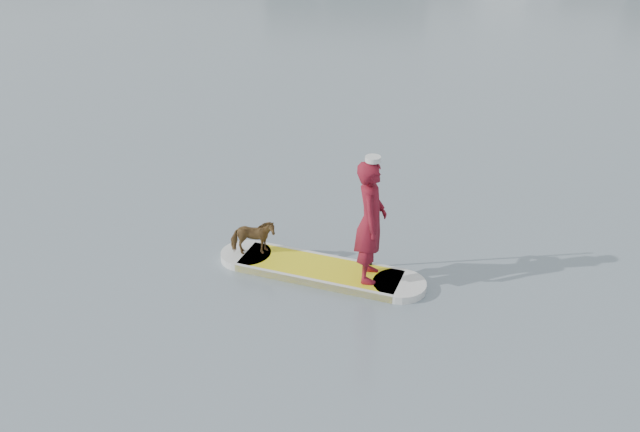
# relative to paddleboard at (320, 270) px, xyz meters

# --- Properties ---
(ground) EXTENTS (140.00, 140.00, 0.00)m
(ground) POSITION_rel_paddleboard_xyz_m (-1.84, 0.74, -0.06)
(ground) COLOR slate
(ground) RESTS_ON ground
(paddleboard) EXTENTS (3.29, 1.05, 0.12)m
(paddleboard) POSITION_rel_paddleboard_xyz_m (0.00, 0.00, 0.00)
(paddleboard) COLOR yellow
(paddleboard) RESTS_ON ground
(paddler) EXTENTS (0.54, 0.74, 1.87)m
(paddler) POSITION_rel_paddleboard_xyz_m (0.77, -0.08, 1.00)
(paddler) COLOR maroon
(paddler) RESTS_ON paddleboard
(white_cap) EXTENTS (0.22, 0.22, 0.07)m
(white_cap) POSITION_rel_paddleboard_xyz_m (0.77, -0.08, 1.97)
(white_cap) COLOR silver
(white_cap) RESTS_ON paddler
(dog) EXTENTS (0.76, 0.53, 0.59)m
(dog) POSITION_rel_paddleboard_xyz_m (-1.11, 0.11, 0.35)
(dog) COLOR #522F1C
(dog) RESTS_ON paddleboard
(paddle) EXTENTS (0.10, 0.30, 2.00)m
(paddle) POSITION_rel_paddleboard_xyz_m (0.71, 0.26, 0.74)
(paddle) COLOR black
(paddle) RESTS_ON ground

